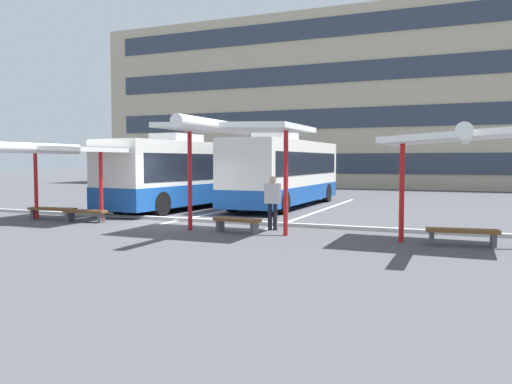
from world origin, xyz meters
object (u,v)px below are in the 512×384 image
object	(u,v)px
bench_2	(52,210)
waiting_shelter_1	(61,150)
bench_4	(237,222)
bench_3	(85,213)
coach_bus_0	(195,175)
bench_5	(462,233)
waiting_passenger_1	(273,199)
waiting_shelter_2	(232,130)
coach_bus_1	(285,173)
waiting_shelter_3	(465,138)

from	to	relation	value
bench_2	waiting_shelter_1	bearing A→B (deg)	-25.13
bench_4	bench_3	bearing A→B (deg)	177.13
coach_bus_0	bench_5	world-z (taller)	coach_bus_0
bench_2	waiting_passenger_1	bearing A→B (deg)	2.44
waiting_passenger_1	waiting_shelter_2	bearing A→B (deg)	-123.17
coach_bus_1	bench_5	xyz separation A→B (m)	(8.17, -9.17, -1.30)
bench_2	waiting_passenger_1	distance (m)	8.93
bench_2	waiting_passenger_1	size ratio (longest dim) A/B	1.12
bench_4	waiting_shelter_3	bearing A→B (deg)	-2.28
coach_bus_0	bench_3	size ratio (longest dim) A/B	7.03
waiting_shelter_1	bench_5	bearing A→B (deg)	-0.55
bench_2	bench_3	distance (m)	1.82
bench_2	bench_3	xyz separation A→B (m)	(1.80, -0.25, -0.01)
bench_2	waiting_passenger_1	world-z (taller)	waiting_passenger_1
bench_3	bench_4	distance (m)	6.26
waiting_shelter_3	bench_4	bearing A→B (deg)	177.72
coach_bus_1	bench_3	distance (m)	10.10
waiting_shelter_3	waiting_passenger_1	world-z (taller)	waiting_shelter_3
bench_5	waiting_passenger_1	size ratio (longest dim) A/B	1.07
waiting_shelter_1	waiting_shelter_3	distance (m)	13.74
waiting_shelter_1	waiting_shelter_3	world-z (taller)	waiting_shelter_3
waiting_shelter_1	waiting_shelter_3	size ratio (longest dim) A/B	1.06
waiting_shelter_1	bench_3	bearing A→B (deg)	10.68
bench_5	waiting_passenger_1	distance (m)	5.85
coach_bus_0	waiting_shelter_1	world-z (taller)	coach_bus_0
waiting_shelter_1	waiting_shelter_2	size ratio (longest dim) A/B	1.01
coach_bus_1	bench_5	world-z (taller)	coach_bus_1
bench_4	waiting_shelter_3	world-z (taller)	waiting_shelter_3
waiting_shelter_2	bench_2	bearing A→B (deg)	173.56
bench_3	bench_4	bearing A→B (deg)	-2.87
bench_2	bench_5	xyz separation A→B (m)	(14.63, -0.55, -0.00)
bench_2	waiting_passenger_1	xyz separation A→B (m)	(8.90, 0.38, 0.68)
waiting_shelter_1	bench_3	distance (m)	2.50
coach_bus_0	coach_bus_1	size ratio (longest dim) A/B	1.14
bench_3	bench_4	size ratio (longest dim) A/B	1.04
coach_bus_0	bench_4	xyz separation A→B (m)	(5.58, -7.32, -1.24)
waiting_shelter_2	bench_4	xyz separation A→B (m)	(-0.00, 0.34, -2.86)
bench_2	bench_4	size ratio (longest dim) A/B	1.22
waiting_shelter_1	bench_5	distance (m)	13.93
coach_bus_1	waiting_shelter_1	size ratio (longest dim) A/B	2.00
waiting_shelter_1	bench_3	size ratio (longest dim) A/B	3.08
coach_bus_0	waiting_passenger_1	xyz separation A→B (m)	(6.42, -6.37, -0.55)
coach_bus_1	bench_2	bearing A→B (deg)	-126.86
waiting_shelter_1	bench_4	xyz separation A→B (m)	(7.16, -0.14, -2.33)
waiting_shelter_2	bench_5	bearing A→B (deg)	3.09
bench_2	bench_4	bearing A→B (deg)	-4.02
coach_bus_1	waiting_passenger_1	world-z (taller)	coach_bus_1
coach_bus_0	waiting_shelter_3	world-z (taller)	coach_bus_0
bench_2	waiting_shelter_3	distance (m)	14.86
bench_2	waiting_shelter_2	size ratio (longest dim) A/B	0.39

